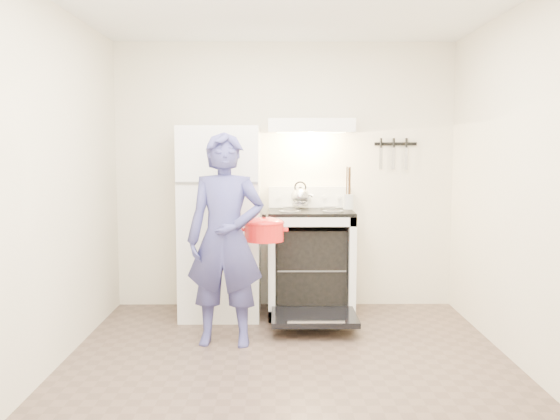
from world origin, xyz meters
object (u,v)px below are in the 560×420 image
object	(u,v)px
stove_body	(310,264)
dutch_oven	(264,232)
refrigerator	(221,222)
tea_kettle	(300,195)
person	(225,240)

from	to	relation	value
stove_body	dutch_oven	bearing A→B (deg)	-120.88
refrigerator	tea_kettle	size ratio (longest dim) A/B	6.72
stove_body	tea_kettle	world-z (taller)	tea_kettle
dutch_oven	tea_kettle	bearing A→B (deg)	68.69
person	dutch_oven	bearing A→B (deg)	40.29
stove_body	tea_kettle	distance (m)	0.64
person	dutch_oven	xyz separation A→B (m)	(0.29, 0.21, 0.03)
stove_body	person	distance (m)	1.19
refrigerator	dutch_oven	xyz separation A→B (m)	(0.40, -0.66, -0.00)
person	tea_kettle	bearing A→B (deg)	63.75
stove_body	tea_kettle	bearing A→B (deg)	122.07
refrigerator	stove_body	xyz separation A→B (m)	(0.81, 0.02, -0.39)
tea_kettle	person	world-z (taller)	person
stove_body	dutch_oven	size ratio (longest dim) A/B	2.39
refrigerator	stove_body	size ratio (longest dim) A/B	1.85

